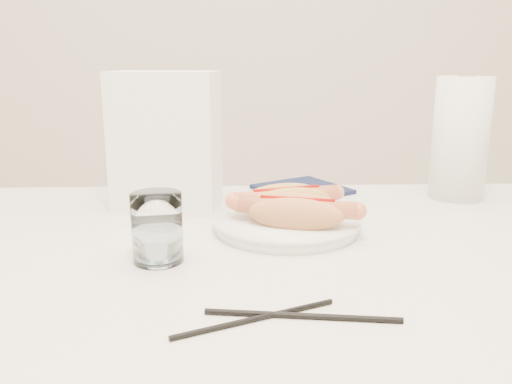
{
  "coord_description": "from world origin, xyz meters",
  "views": [
    {
      "loc": [
        -0.04,
        -0.73,
        1.02
      ],
      "look_at": [
        -0.01,
        0.07,
        0.82
      ],
      "focal_mm": 37.27,
      "sensor_mm": 36.0,
      "label": 1
    }
  ],
  "objects_px": {
    "napkin_box": "(166,142)",
    "water_glass": "(157,228)",
    "paper_towel_roll": "(460,138)",
    "table": "(263,288)",
    "hotdog_left": "(286,201)",
    "plate": "(286,225)",
    "hotdog_right": "(297,212)"
  },
  "relations": [
    {
      "from": "table",
      "to": "paper_towel_roll",
      "type": "height_order",
      "value": "paper_towel_roll"
    },
    {
      "from": "plate",
      "to": "hotdog_left",
      "type": "distance_m",
      "value": 0.04
    },
    {
      "from": "napkin_box",
      "to": "paper_towel_roll",
      "type": "height_order",
      "value": "napkin_box"
    },
    {
      "from": "hotdog_left",
      "to": "water_glass",
      "type": "relative_size",
      "value": 1.89
    },
    {
      "from": "paper_towel_roll",
      "to": "plate",
      "type": "bearing_deg",
      "value": -151.15
    },
    {
      "from": "hotdog_left",
      "to": "paper_towel_roll",
      "type": "bearing_deg",
      "value": 10.21
    },
    {
      "from": "hotdog_right",
      "to": "water_glass",
      "type": "relative_size",
      "value": 1.91
    },
    {
      "from": "table",
      "to": "hotdog_left",
      "type": "bearing_deg",
      "value": 69.24
    },
    {
      "from": "napkin_box",
      "to": "water_glass",
      "type": "bearing_deg",
      "value": -77.09
    },
    {
      "from": "table",
      "to": "hotdog_left",
      "type": "relative_size",
      "value": 6.57
    },
    {
      "from": "plate",
      "to": "water_glass",
      "type": "bearing_deg",
      "value": -146.01
    },
    {
      "from": "plate",
      "to": "paper_towel_roll",
      "type": "bearing_deg",
      "value": 28.85
    },
    {
      "from": "plate",
      "to": "water_glass",
      "type": "xyz_separation_m",
      "value": [
        -0.19,
        -0.13,
        0.04
      ]
    },
    {
      "from": "hotdog_left",
      "to": "hotdog_right",
      "type": "bearing_deg",
      "value": -96.42
    },
    {
      "from": "hotdog_left",
      "to": "paper_towel_roll",
      "type": "distance_m",
      "value": 0.4
    },
    {
      "from": "plate",
      "to": "water_glass",
      "type": "relative_size",
      "value": 2.4
    },
    {
      "from": "hotdog_left",
      "to": "table",
      "type": "bearing_deg",
      "value": -126.3
    },
    {
      "from": "table",
      "to": "water_glass",
      "type": "height_order",
      "value": "water_glass"
    },
    {
      "from": "table",
      "to": "napkin_box",
      "type": "distance_m",
      "value": 0.34
    },
    {
      "from": "plate",
      "to": "paper_towel_roll",
      "type": "distance_m",
      "value": 0.42
    },
    {
      "from": "napkin_box",
      "to": "table",
      "type": "bearing_deg",
      "value": -45.25
    },
    {
      "from": "table",
      "to": "hotdog_left",
      "type": "height_order",
      "value": "hotdog_left"
    },
    {
      "from": "table",
      "to": "napkin_box",
      "type": "bearing_deg",
      "value": 125.97
    },
    {
      "from": "paper_towel_roll",
      "to": "table",
      "type": "bearing_deg",
      "value": -144.32
    },
    {
      "from": "table",
      "to": "hotdog_right",
      "type": "relative_size",
      "value": 6.52
    },
    {
      "from": "plate",
      "to": "napkin_box",
      "type": "height_order",
      "value": "napkin_box"
    },
    {
      "from": "plate",
      "to": "water_glass",
      "type": "distance_m",
      "value": 0.23
    },
    {
      "from": "hotdog_left",
      "to": "paper_towel_roll",
      "type": "height_order",
      "value": "paper_towel_roll"
    },
    {
      "from": "hotdog_left",
      "to": "water_glass",
      "type": "distance_m",
      "value": 0.24
    },
    {
      "from": "paper_towel_roll",
      "to": "water_glass",
      "type": "bearing_deg",
      "value": -149.32
    },
    {
      "from": "hotdog_left",
      "to": "water_glass",
      "type": "bearing_deg",
      "value": -156.85
    },
    {
      "from": "table",
      "to": "hotdog_left",
      "type": "distance_m",
      "value": 0.16
    }
  ]
}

